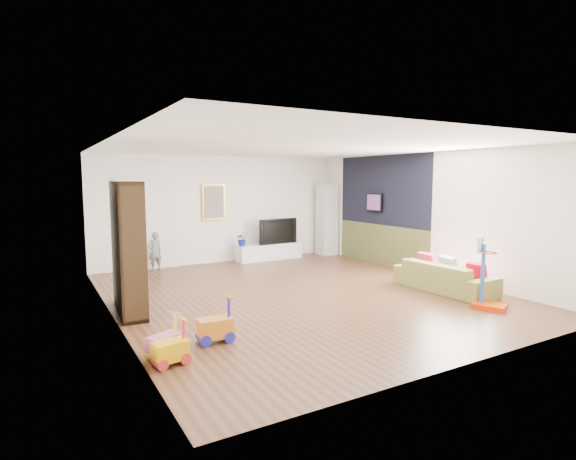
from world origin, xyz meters
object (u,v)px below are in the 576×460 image
media_console (269,252)px  sofa (444,277)px  bookshelf (128,248)px  basketball_hoop (491,273)px

media_console → sofa: bearing=-76.1°
bookshelf → media_console: bearing=40.8°
bookshelf → basketball_hoop: bearing=-24.4°
media_console → sofa: size_ratio=0.93×
sofa → basketball_hoop: bearing=165.1°
media_console → sofa: sofa is taller
sofa → basketball_hoop: 1.25m
media_console → bookshelf: bookshelf is taller
sofa → basketball_hoop: basketball_hoop is taller
media_console → basketball_hoop: basketball_hoop is taller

